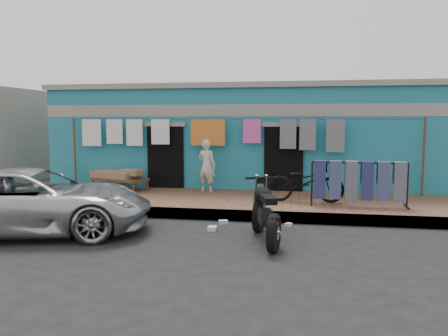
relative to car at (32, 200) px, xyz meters
The scene contains 14 objects.
ground 3.59m from the car, ahead, with size 80.00×80.00×0.00m, color black.
sidewalk 4.79m from the car, 42.29° to the left, with size 28.00×3.00×0.25m, color brown.
curb 3.97m from the car, 26.45° to the left, with size 28.00×0.10×0.25m, color gray.
building 8.07m from the car, 63.92° to the left, with size 12.20×5.20×3.36m.
clothesline 5.36m from the car, 58.17° to the left, with size 10.06×0.06×2.10m.
car is the anchor object (origin of this frame).
seated_person 4.93m from the car, 56.77° to the left, with size 0.53×0.36×1.48m, color beige.
bicycle 6.21m from the car, 29.33° to the left, with size 0.66×1.87×1.21m, color black.
motorcycle 4.66m from the car, ahead, with size 1.08×1.89×1.15m, color black, non-canonical shape.
charpoy 4.11m from the car, 88.55° to the left, with size 1.90×1.35×0.58m, color brown, non-canonical shape.
jeans_rack 7.19m from the car, 22.38° to the left, with size 2.30×0.53×1.10m, color black, non-canonical shape.
litter_a 3.95m from the car, 21.05° to the left, with size 0.19×0.15×0.08m, color silver.
litter_b 5.28m from the car, 15.49° to the left, with size 0.15×0.12×0.08m, color silver.
litter_c 3.66m from the car, 12.88° to the left, with size 0.22×0.17×0.09m, color silver.
Camera 1 is at (1.73, -8.03, 2.25)m, focal length 35.00 mm.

